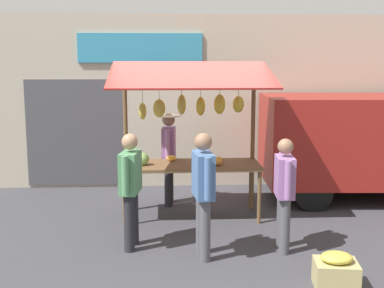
% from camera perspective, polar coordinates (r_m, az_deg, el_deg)
% --- Properties ---
extents(ground_plane, '(40.00, 40.00, 0.00)m').
position_cam_1_polar(ground_plane, '(8.29, -0.11, -8.21)').
color(ground_plane, '#38383D').
extents(street_backdrop, '(9.00, 0.30, 3.40)m').
position_cam_1_polar(street_backdrop, '(10.12, -1.07, 4.83)').
color(street_backdrop, '#B2A893').
rests_on(street_backdrop, ground).
extents(market_stall, '(2.50, 1.46, 2.50)m').
position_cam_1_polar(market_stall, '(8.00, -0.14, 2.52)').
color(market_stall, brown).
rests_on(market_stall, ground).
extents(vendor_with_sunhat, '(0.42, 0.69, 1.61)m').
position_cam_1_polar(vendor_with_sunhat, '(8.78, -2.64, -0.83)').
color(vendor_with_sunhat, '#232328').
rests_on(vendor_with_sunhat, ground).
extents(shopper_with_shopping_bag, '(0.27, 0.69, 1.62)m').
position_cam_1_polar(shopper_with_shopping_bag, '(6.39, 1.27, -4.85)').
color(shopper_with_shopping_bag, '#4C4C51').
rests_on(shopper_with_shopping_bag, ground).
extents(shopper_with_ponytail, '(0.29, 0.67, 1.57)m').
position_cam_1_polar(shopper_with_ponytail, '(6.77, -6.96, -4.45)').
color(shopper_with_ponytail, '#232328').
rests_on(shopper_with_ponytail, ground).
extents(shopper_in_grey_tee, '(0.26, 0.66, 1.51)m').
position_cam_1_polar(shopper_in_grey_tee, '(6.75, 10.39, -4.90)').
color(shopper_in_grey_tee, '#4C4C51').
rests_on(shopper_in_grey_tee, ground).
extents(parked_van, '(4.49, 2.08, 1.88)m').
position_cam_1_polar(parked_van, '(9.79, 20.19, 0.68)').
color(parked_van, maroon).
rests_on(parked_van, ground).
extents(produce_crate_near, '(0.52, 0.46, 0.41)m').
position_cam_1_polar(produce_crate_near, '(6.01, 15.96, -13.69)').
color(produce_crate_near, tan).
rests_on(produce_crate_near, ground).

